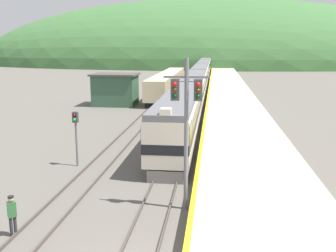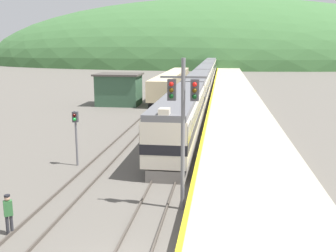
# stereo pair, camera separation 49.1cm
# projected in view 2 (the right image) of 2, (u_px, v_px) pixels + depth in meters

# --- Properties ---
(track_main) EXTENTS (1.52, 180.00, 0.16)m
(track_main) POSITION_uv_depth(u_px,v_px,m) (206.00, 84.00, 81.57)
(track_main) COLOR #4C443D
(track_main) RESTS_ON ground
(track_siding) EXTENTS (1.52, 180.00, 0.16)m
(track_siding) POSITION_uv_depth(u_px,v_px,m) (182.00, 84.00, 82.22)
(track_siding) COLOR #4C443D
(track_siding) RESTS_ON ground
(platform) EXTENTS (6.75, 140.00, 1.02)m
(platform) POSITION_uv_depth(u_px,v_px,m) (234.00, 94.00, 61.40)
(platform) COLOR #B2A893
(platform) RESTS_ON ground
(distant_hills) EXTENTS (196.86, 88.59, 52.94)m
(distant_hills) POSITION_uv_depth(u_px,v_px,m) (214.00, 64.00, 164.35)
(distant_hills) COLOR #3D6B38
(distant_hills) RESTS_ON ground
(station_shed) EXTENTS (6.10, 4.90, 4.31)m
(station_shed) POSITION_uv_depth(u_px,v_px,m) (119.00, 89.00, 53.54)
(station_shed) COLOR #385B42
(station_shed) RESTS_ON ground
(express_train_lead_car) EXTENTS (2.88, 21.02, 4.49)m
(express_train_lead_car) POSITION_uv_depth(u_px,v_px,m) (181.00, 116.00, 32.91)
(express_train_lead_car) COLOR black
(express_train_lead_car) RESTS_ON ground
(carriage_second) EXTENTS (2.87, 21.50, 4.13)m
(carriage_second) POSITION_uv_depth(u_px,v_px,m) (198.00, 88.00, 54.62)
(carriage_second) COLOR black
(carriage_second) RESTS_ON ground
(carriage_third) EXTENTS (2.87, 21.50, 4.13)m
(carriage_third) POSITION_uv_depth(u_px,v_px,m) (205.00, 75.00, 76.33)
(carriage_third) COLOR black
(carriage_third) RESTS_ON ground
(carriage_fourth) EXTENTS (2.87, 21.50, 4.13)m
(carriage_fourth) POSITION_uv_depth(u_px,v_px,m) (209.00, 69.00, 98.04)
(carriage_fourth) COLOR black
(carriage_fourth) RESTS_ON ground
(carriage_fifth) EXTENTS (2.87, 21.50, 4.13)m
(carriage_fifth) POSITION_uv_depth(u_px,v_px,m) (211.00, 64.00, 119.76)
(carriage_fifth) COLOR black
(carriage_fifth) RESTS_ON ground
(siding_train) EXTENTS (2.90, 30.81, 3.56)m
(siding_train) POSITION_uv_depth(u_px,v_px,m) (172.00, 83.00, 64.89)
(siding_train) COLOR black
(siding_train) RESTS_ON ground
(signal_mast_main) EXTENTS (2.20, 0.42, 7.54)m
(signal_mast_main) POSITION_uv_depth(u_px,v_px,m) (183.00, 113.00, 18.83)
(signal_mast_main) COLOR slate
(signal_mast_main) RESTS_ON ground
(signal_post_siding) EXTENTS (0.36, 0.42, 3.80)m
(signal_post_siding) POSITION_uv_depth(u_px,v_px,m) (76.00, 127.00, 26.42)
(signal_post_siding) COLOR slate
(signal_post_siding) RESTS_ON ground
(track_worker) EXTENTS (0.42, 0.39, 1.83)m
(track_worker) POSITION_uv_depth(u_px,v_px,m) (8.00, 212.00, 16.96)
(track_worker) COLOR #2D2D33
(track_worker) RESTS_ON ground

